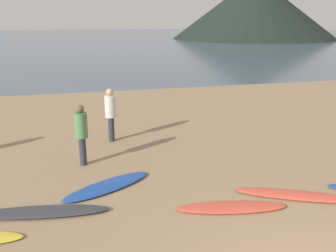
% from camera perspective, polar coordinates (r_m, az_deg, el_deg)
% --- Properties ---
extents(ground_plane, '(120.00, 120.00, 0.20)m').
position_cam_1_polar(ground_plane, '(13.92, -1.39, 1.21)').
color(ground_plane, '#997C5B').
rests_on(ground_plane, ground).
extents(ocean_water, '(140.00, 100.00, 0.01)m').
position_cam_1_polar(ocean_water, '(68.57, -12.34, 13.10)').
color(ocean_water, '#475B6B').
rests_on(ocean_water, ground).
extents(headland_hill, '(27.78, 27.78, 10.25)m').
position_cam_1_polar(headland_hill, '(67.69, 13.18, 17.36)').
color(headland_hill, black).
rests_on(headland_hill, ground).
extents(surfboard_2, '(2.59, 0.87, 0.10)m').
position_cam_1_polar(surfboard_2, '(7.50, -19.06, -12.43)').
color(surfboard_2, '#333338').
rests_on(surfboard_2, ground).
extents(surfboard_3, '(2.18, 1.55, 0.09)m').
position_cam_1_polar(surfboard_3, '(8.21, -9.32, -9.12)').
color(surfboard_3, '#1E479E').
rests_on(surfboard_3, ground).
extents(surfboard_4, '(2.20, 0.89, 0.08)m').
position_cam_1_polar(surfboard_4, '(7.40, 9.86, -12.24)').
color(surfboard_4, '#D84C38').
rests_on(surfboard_4, ground).
extents(surfboard_5, '(2.40, 1.51, 0.09)m').
position_cam_1_polar(surfboard_5, '(8.16, 19.12, -10.03)').
color(surfboard_5, '#D84C38').
rests_on(surfboard_5, ground).
extents(person_0, '(0.32, 0.32, 1.59)m').
position_cam_1_polar(person_0, '(10.93, -8.88, 2.38)').
color(person_0, '#2D2D38').
rests_on(person_0, ground).
extents(person_1, '(0.31, 0.31, 1.54)m').
position_cam_1_polar(person_1, '(9.27, -13.25, -0.61)').
color(person_1, '#2D2D38').
rests_on(person_1, ground).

